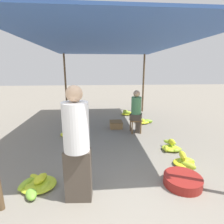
% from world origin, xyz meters
% --- Properties ---
extents(ground_plane, '(40.00, 40.00, 0.00)m').
position_xyz_m(ground_plane, '(0.00, 0.00, 0.00)').
color(ground_plane, gray).
rests_on(ground_plane, ground).
extents(canopy_post_back_left, '(0.08, 0.08, 2.57)m').
position_xyz_m(canopy_post_back_left, '(-1.74, 5.95, 1.29)').
color(canopy_post_back_left, brown).
rests_on(canopy_post_back_left, ground).
extents(canopy_post_back_right, '(0.08, 0.08, 2.57)m').
position_xyz_m(canopy_post_back_right, '(1.74, 5.95, 1.29)').
color(canopy_post_back_right, brown).
rests_on(canopy_post_back_right, ground).
extents(canopy_tarp, '(3.87, 6.05, 0.04)m').
position_xyz_m(canopy_tarp, '(0.00, 3.12, 2.59)').
color(canopy_tarp, '#33569E').
rests_on(canopy_tarp, canopy_post_front_left).
extents(vendor_foreground, '(0.40, 0.39, 1.73)m').
position_xyz_m(vendor_foreground, '(-0.66, 0.43, 0.90)').
color(vendor_foreground, '#4C4238').
rests_on(vendor_foreground, ground).
extents(stool, '(0.34, 0.34, 0.42)m').
position_xyz_m(stool, '(0.82, 3.21, 0.34)').
color(stool, brown).
rests_on(stool, ground).
extents(vendor_seated, '(0.44, 0.44, 1.32)m').
position_xyz_m(vendor_seated, '(0.84, 3.22, 0.69)').
color(vendor_seated, '#4C4238').
rests_on(vendor_seated, ground).
extents(basin_black, '(0.64, 0.64, 0.16)m').
position_xyz_m(basin_black, '(1.07, 0.60, 0.08)').
color(basin_black, maroon).
rests_on(basin_black, ground).
extents(banana_pile_left_0, '(0.62, 0.71, 0.21)m').
position_xyz_m(banana_pile_left_0, '(-1.39, 0.73, 0.07)').
color(banana_pile_left_0, '#74B337').
rests_on(banana_pile_left_0, ground).
extents(banana_pile_left_1, '(0.60, 0.53, 0.23)m').
position_xyz_m(banana_pile_left_1, '(-1.16, 3.09, 0.07)').
color(banana_pile_left_1, '#A3C52F').
rests_on(banana_pile_left_1, ground).
extents(banana_pile_right_0, '(0.66, 0.46, 0.17)m').
position_xyz_m(banana_pile_right_0, '(1.32, 4.13, 0.06)').
color(banana_pile_right_0, '#88BB34').
rests_on(banana_pile_right_0, ground).
extents(banana_pile_right_1, '(0.48, 0.51, 0.28)m').
position_xyz_m(banana_pile_right_1, '(1.42, 1.90, 0.08)').
color(banana_pile_right_1, yellow).
rests_on(banana_pile_right_1, ground).
extents(banana_pile_right_2, '(0.46, 0.48, 0.28)m').
position_xyz_m(banana_pile_right_2, '(1.41, 1.20, 0.09)').
color(banana_pile_right_2, '#A0C42F').
rests_on(banana_pile_right_2, ground).
extents(banana_pile_right_3, '(0.50, 0.44, 0.22)m').
position_xyz_m(banana_pile_right_3, '(0.92, 5.34, 0.08)').
color(banana_pile_right_3, '#93BF32').
rests_on(banana_pile_right_3, ground).
extents(crate_near, '(0.42, 0.42, 0.23)m').
position_xyz_m(crate_near, '(0.25, 3.69, 0.12)').
color(crate_near, olive).
rests_on(crate_near, ground).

